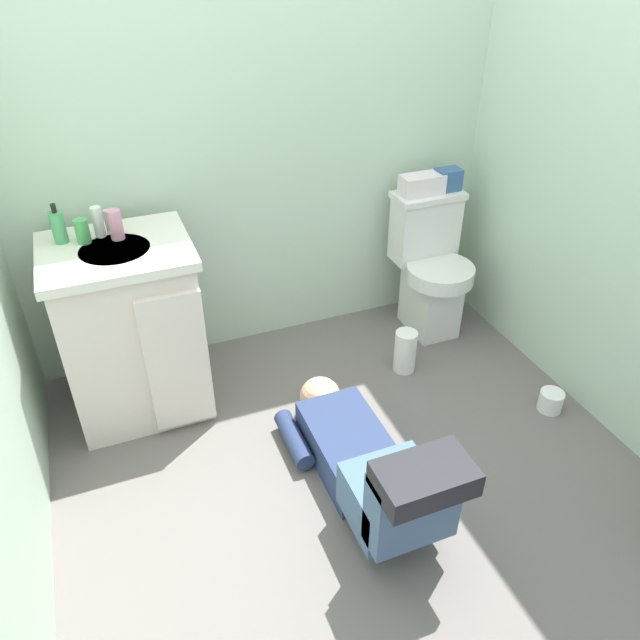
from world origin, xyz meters
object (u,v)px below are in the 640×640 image
Objects in this scene: faucet at (108,221)px; toilet_paper_roll at (550,400)px; tissue_box at (422,184)px; bottle_pink at (116,224)px; paper_towel_roll at (405,351)px; bottle_white at (98,222)px; bottle_green at (82,231)px; toiletry_bag at (448,179)px; toilet at (430,267)px; vanity_cabinet at (132,329)px; person_plumber at (368,464)px; soap_dispenser at (58,227)px.

faucet reaches higher than toilet_paper_roll.
bottle_pink is at bearing -176.03° from tissue_box.
bottle_pink is 1.48m from paper_towel_roll.
tissue_box is at bearing 3.97° from bottle_pink.
bottle_pink is (0.06, -0.05, -0.00)m from bottle_white.
bottle_green reaches higher than tissue_box.
toiletry_bag is at bearing 45.35° from paper_towel_roll.
vanity_cabinet reaches higher than toilet.
person_plumber is (0.73, -0.89, -0.24)m from vanity_cabinet.
soap_dispenser is 1.65× the size of bottle_green.
toilet is 1.73m from bottle_green.
tissue_box is at bearing 180.00° from toiletry_bag.
tissue_box is at bearing 116.43° from toilet.
toilet_paper_roll is (0.19, -0.83, -0.32)m from toilet.
tissue_box is (-0.04, 0.09, 0.43)m from toilet.
bottle_pink reaches higher than tissue_box.
tissue_box is (0.78, 1.07, 0.62)m from person_plumber.
faucet reaches higher than tissue_box.
vanity_cabinet is 0.52m from soap_dispenser.
bottle_green is at bearing -23.87° from soap_dispenser.
person_plumber is 8.30× the size of bottle_white.
toilet reaches higher than paper_towel_roll.
bottle_green is at bearing -176.81° from tissue_box.
soap_dispenser reaches higher than vanity_cabinet.
faucet is at bearing 28.94° from bottle_green.
toilet is 1.82m from soap_dispenser.
bottle_white is (0.07, 0.04, 0.01)m from bottle_green.
tissue_box reaches higher than paper_towel_roll.
bottle_pink is at bearing 126.29° from person_plumber.
vanity_cabinet is 1.71m from toiletry_bag.
vanity_cabinet is at bearing -173.26° from tissue_box.
tissue_box is 2.00× the size of toilet_paper_roll.
bottle_white reaches higher than toiletry_bag.
soap_dispenser is (-1.74, 0.04, 0.52)m from toilet.
bottle_green is (-1.76, -0.09, 0.07)m from toiletry_bag.
bottle_pink is (0.03, -0.07, 0.01)m from faucet.
person_plumber is 1.55m from toiletry_bag.
tissue_box is 1.62m from bottle_green.
bottle_green is (-0.10, -0.06, 0.00)m from faucet.
bottle_green is at bearing -177.08° from toiletry_bag.
paper_towel_roll is at bearing -13.92° from soap_dispenser.
bottle_white is 1.55m from paper_towel_roll.
tissue_box is at bearing 104.26° from toilet_paper_roll.
toiletry_bag is 1.20m from toilet_paper_roll.
bottle_white is 2.15m from toilet_paper_roll.
bottle_white is at bearing 127.30° from person_plumber.
bottle_green is 0.08m from bottle_white.
bottle_white is (0.15, -0.00, -0.00)m from soap_dispenser.
toilet_paper_roll is (1.72, -0.82, -0.83)m from bottle_pink.
person_plumber is at bearing -53.71° from bottle_pink.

